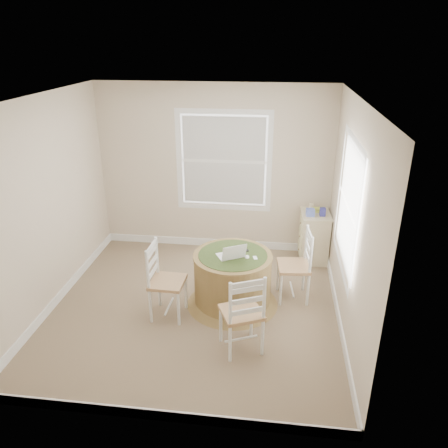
# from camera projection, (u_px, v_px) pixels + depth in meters

# --- Properties ---
(room) EXTENTS (3.64, 3.64, 2.64)m
(room) POSITION_uv_depth(u_px,v_px,m) (208.00, 209.00, 5.20)
(room) COLOR #8C7259
(room) RESTS_ON ground
(round_table) EXTENTS (1.17, 1.17, 0.71)m
(round_table) POSITION_uv_depth(u_px,v_px,m) (233.00, 277.00, 5.53)
(round_table) COLOR olive
(round_table) RESTS_ON ground
(chair_left) EXTENTS (0.41, 0.43, 0.95)m
(chair_left) POSITION_uv_depth(u_px,v_px,m) (168.00, 282.00, 5.26)
(chair_left) COLOR white
(chair_left) RESTS_ON ground
(chair_near) EXTENTS (0.55, 0.54, 0.95)m
(chair_near) POSITION_uv_depth(u_px,v_px,m) (242.00, 312.00, 4.69)
(chair_near) COLOR white
(chair_near) RESTS_ON ground
(chair_right) EXTENTS (0.44, 0.46, 0.95)m
(chair_right) POSITION_uv_depth(u_px,v_px,m) (294.00, 266.00, 5.62)
(chair_right) COLOR white
(chair_right) RESTS_ON ground
(laptop) EXTENTS (0.40, 0.38, 0.22)m
(laptop) POSITION_uv_depth(u_px,v_px,m) (231.00, 255.00, 5.34)
(laptop) COLOR white
(laptop) RESTS_ON round_table
(mouse) EXTENTS (0.08, 0.10, 0.03)m
(mouse) POSITION_uv_depth(u_px,v_px,m) (247.00, 257.00, 5.33)
(mouse) COLOR white
(mouse) RESTS_ON round_table
(phone) EXTENTS (0.07, 0.10, 0.02)m
(phone) POSITION_uv_depth(u_px,v_px,m) (255.00, 258.00, 5.32)
(phone) COLOR #B7BABF
(phone) RESTS_ON round_table
(keys) EXTENTS (0.07, 0.06, 0.02)m
(keys) POSITION_uv_depth(u_px,v_px,m) (246.00, 251.00, 5.49)
(keys) COLOR black
(keys) RESTS_ON round_table
(corner_chest) EXTENTS (0.46, 0.60, 0.76)m
(corner_chest) POSITION_uv_depth(u_px,v_px,m) (314.00, 236.00, 6.66)
(corner_chest) COLOR beige
(corner_chest) RESTS_ON ground
(tissue_box) EXTENTS (0.13, 0.13, 0.10)m
(tissue_box) POSITION_uv_depth(u_px,v_px,m) (310.00, 212.00, 6.41)
(tissue_box) COLOR #596DCD
(tissue_box) RESTS_ON corner_chest
(box_yellow) EXTENTS (0.16, 0.11, 0.06)m
(box_yellow) POSITION_uv_depth(u_px,v_px,m) (319.00, 210.00, 6.55)
(box_yellow) COLOR #B7C445
(box_yellow) RESTS_ON corner_chest
(box_blue) EXTENTS (0.08, 0.08, 0.12)m
(box_blue) POSITION_uv_depth(u_px,v_px,m) (323.00, 212.00, 6.40)
(box_blue) COLOR #303191
(box_blue) RESTS_ON corner_chest
(cup_cream) EXTENTS (0.07, 0.07, 0.09)m
(cup_cream) POSITION_uv_depth(u_px,v_px,m) (312.00, 207.00, 6.64)
(cup_cream) COLOR beige
(cup_cream) RESTS_ON corner_chest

